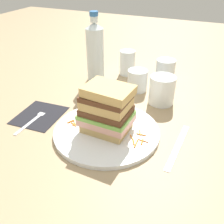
# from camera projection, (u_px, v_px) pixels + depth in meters

# --- Properties ---
(ground_plane) EXTENTS (3.00, 3.00, 0.00)m
(ground_plane) POSITION_uv_depth(u_px,v_px,m) (110.00, 129.00, 0.71)
(ground_plane) COLOR #9E8460
(main_plate) EXTENTS (0.29, 0.29, 0.01)m
(main_plate) POSITION_uv_depth(u_px,v_px,m) (108.00, 131.00, 0.69)
(main_plate) COLOR white
(main_plate) RESTS_ON ground_plane
(sandwich) EXTENTS (0.14, 0.10, 0.13)m
(sandwich) POSITION_uv_depth(u_px,v_px,m) (108.00, 110.00, 0.66)
(sandwich) COLOR tan
(sandwich) RESTS_ON main_plate
(carrot_shred_0) EXTENTS (0.02, 0.01, 0.00)m
(carrot_shred_0) POSITION_uv_depth(u_px,v_px,m) (82.00, 119.00, 0.73)
(carrot_shred_0) COLOR orange
(carrot_shred_0) RESTS_ON main_plate
(carrot_shred_1) EXTENTS (0.03, 0.02, 0.00)m
(carrot_shred_1) POSITION_uv_depth(u_px,v_px,m) (81.00, 122.00, 0.72)
(carrot_shred_1) COLOR orange
(carrot_shred_1) RESTS_ON main_plate
(carrot_shred_2) EXTENTS (0.01, 0.02, 0.00)m
(carrot_shred_2) POSITION_uv_depth(u_px,v_px,m) (76.00, 124.00, 0.71)
(carrot_shred_2) COLOR orange
(carrot_shred_2) RESTS_ON main_plate
(carrot_shred_3) EXTENTS (0.02, 0.01, 0.00)m
(carrot_shred_3) POSITION_uv_depth(u_px,v_px,m) (73.00, 124.00, 0.71)
(carrot_shred_3) COLOR orange
(carrot_shred_3) RESTS_ON main_plate
(carrot_shred_4) EXTENTS (0.01, 0.03, 0.00)m
(carrot_shred_4) POSITION_uv_depth(u_px,v_px,m) (86.00, 120.00, 0.73)
(carrot_shred_4) COLOR orange
(carrot_shred_4) RESTS_ON main_plate
(carrot_shred_5) EXTENTS (0.02, 0.03, 0.00)m
(carrot_shred_5) POSITION_uv_depth(u_px,v_px,m) (77.00, 120.00, 0.73)
(carrot_shred_5) COLOR orange
(carrot_shred_5) RESTS_ON main_plate
(carrot_shred_6) EXTENTS (0.02, 0.03, 0.00)m
(carrot_shred_6) POSITION_uv_depth(u_px,v_px,m) (74.00, 123.00, 0.71)
(carrot_shred_6) COLOR orange
(carrot_shred_6) RESTS_ON main_plate
(carrot_shred_7) EXTENTS (0.01, 0.02, 0.00)m
(carrot_shred_7) POSITION_uv_depth(u_px,v_px,m) (71.00, 121.00, 0.72)
(carrot_shred_7) COLOR orange
(carrot_shred_7) RESTS_ON main_plate
(carrot_shred_8) EXTENTS (0.01, 0.02, 0.00)m
(carrot_shred_8) POSITION_uv_depth(u_px,v_px,m) (142.00, 142.00, 0.64)
(carrot_shred_8) COLOR orange
(carrot_shred_8) RESTS_ON main_plate
(carrot_shred_9) EXTENTS (0.03, 0.00, 0.00)m
(carrot_shred_9) POSITION_uv_depth(u_px,v_px,m) (143.00, 141.00, 0.65)
(carrot_shred_9) COLOR orange
(carrot_shred_9) RESTS_ON main_plate
(carrot_shred_10) EXTENTS (0.03, 0.00, 0.00)m
(carrot_shred_10) POSITION_uv_depth(u_px,v_px,m) (141.00, 135.00, 0.67)
(carrot_shred_10) COLOR orange
(carrot_shred_10) RESTS_ON main_plate
(carrot_shred_11) EXTENTS (0.01, 0.03, 0.00)m
(carrot_shred_11) POSITION_uv_depth(u_px,v_px,m) (136.00, 144.00, 0.64)
(carrot_shred_11) COLOR orange
(carrot_shred_11) RESTS_ON main_plate
(carrot_shred_12) EXTENTS (0.01, 0.02, 0.00)m
(carrot_shred_12) POSITION_uv_depth(u_px,v_px,m) (140.00, 133.00, 0.68)
(carrot_shred_12) COLOR orange
(carrot_shred_12) RESTS_ON main_plate
(carrot_shred_13) EXTENTS (0.02, 0.02, 0.00)m
(carrot_shred_13) POSITION_uv_depth(u_px,v_px,m) (132.00, 138.00, 0.66)
(carrot_shred_13) COLOR orange
(carrot_shred_13) RESTS_ON main_plate
(carrot_shred_14) EXTENTS (0.01, 0.02, 0.00)m
(carrot_shred_14) POSITION_uv_depth(u_px,v_px,m) (134.00, 142.00, 0.64)
(carrot_shred_14) COLOR orange
(carrot_shred_14) RESTS_ON main_plate
(napkin_dark) EXTENTS (0.14, 0.15, 0.00)m
(napkin_dark) POSITION_uv_depth(u_px,v_px,m) (40.00, 115.00, 0.77)
(napkin_dark) COLOR black
(napkin_dark) RESTS_ON ground_plane
(fork) EXTENTS (0.02, 0.17, 0.00)m
(fork) POSITION_uv_depth(u_px,v_px,m) (35.00, 118.00, 0.75)
(fork) COLOR silver
(fork) RESTS_ON napkin_dark
(knife) EXTENTS (0.03, 0.20, 0.00)m
(knife) POSITION_uv_depth(u_px,v_px,m) (177.00, 147.00, 0.64)
(knife) COLOR silver
(knife) RESTS_ON ground_plane
(juice_glass) EXTENTS (0.08, 0.08, 0.09)m
(juice_glass) POSITION_uv_depth(u_px,v_px,m) (162.00, 92.00, 0.82)
(juice_glass) COLOR white
(juice_glass) RESTS_ON ground_plane
(water_bottle) EXTENTS (0.07, 0.07, 0.26)m
(water_bottle) POSITION_uv_depth(u_px,v_px,m) (95.00, 52.00, 0.94)
(water_bottle) COLOR silver
(water_bottle) RESTS_ON ground_plane
(empty_tumbler_0) EXTENTS (0.07, 0.07, 0.08)m
(empty_tumbler_0) POSITION_uv_depth(u_px,v_px,m) (137.00, 80.00, 0.90)
(empty_tumbler_0) COLOR silver
(empty_tumbler_0) RESTS_ON ground_plane
(empty_tumbler_1) EXTENTS (0.07, 0.07, 0.10)m
(empty_tumbler_1) POSITION_uv_depth(u_px,v_px,m) (165.00, 73.00, 0.93)
(empty_tumbler_1) COLOR silver
(empty_tumbler_1) RESTS_ON ground_plane
(empty_tumbler_2) EXTENTS (0.06, 0.06, 0.10)m
(empty_tumbler_2) POSITION_uv_depth(u_px,v_px,m) (127.00, 63.00, 1.02)
(empty_tumbler_2) COLOR silver
(empty_tumbler_2) RESTS_ON ground_plane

